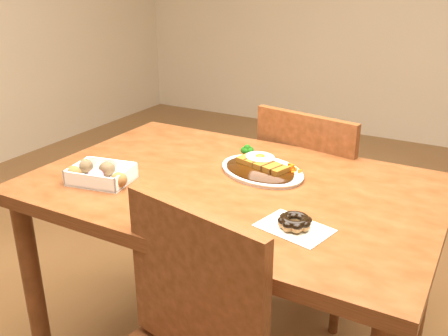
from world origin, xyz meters
The scene contains 5 objects.
table centered at (0.00, 0.00, 0.65)m, with size 1.20×0.80×0.75m.
chair_far centered at (0.09, 0.54, 0.48)m, with size 0.49×0.49×0.87m.
katsu_curry_plate centered at (0.04, 0.12, 0.76)m, with size 0.34×0.29×0.06m.
donut_box centered at (-0.35, -0.19, 0.77)m, with size 0.21×0.17×0.05m.
pon_de_ring centered at (0.27, -0.18, 0.77)m, with size 0.20×0.16×0.03m.
Camera 1 is at (0.65, -1.21, 1.35)m, focal length 40.00 mm.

